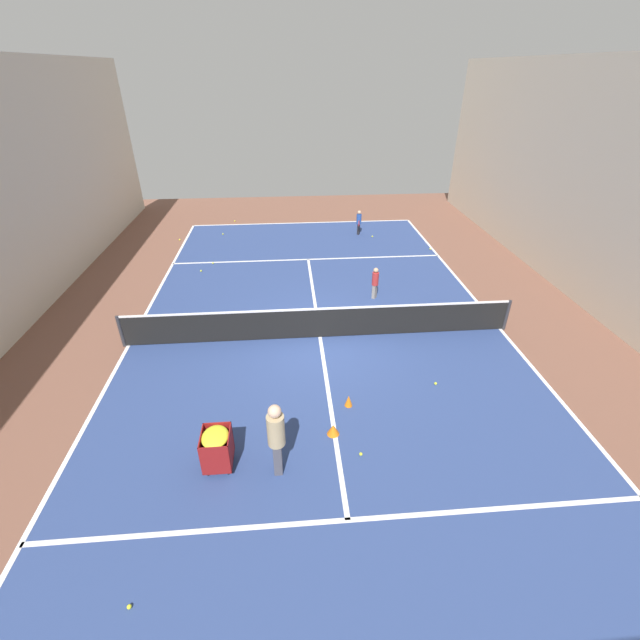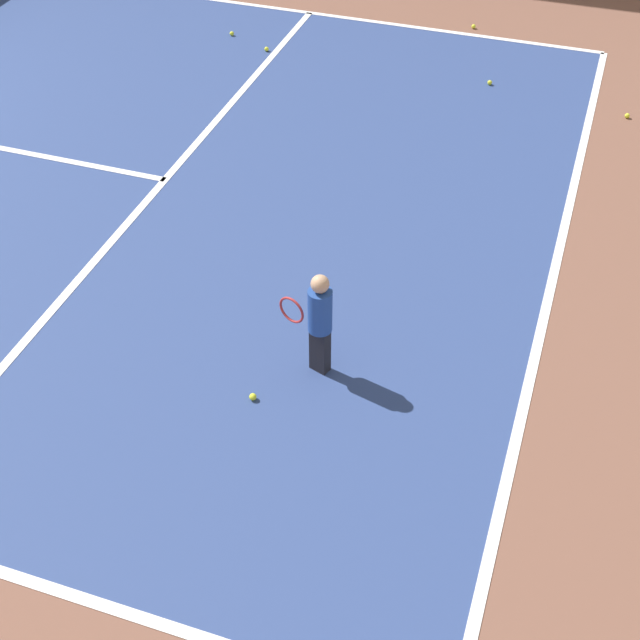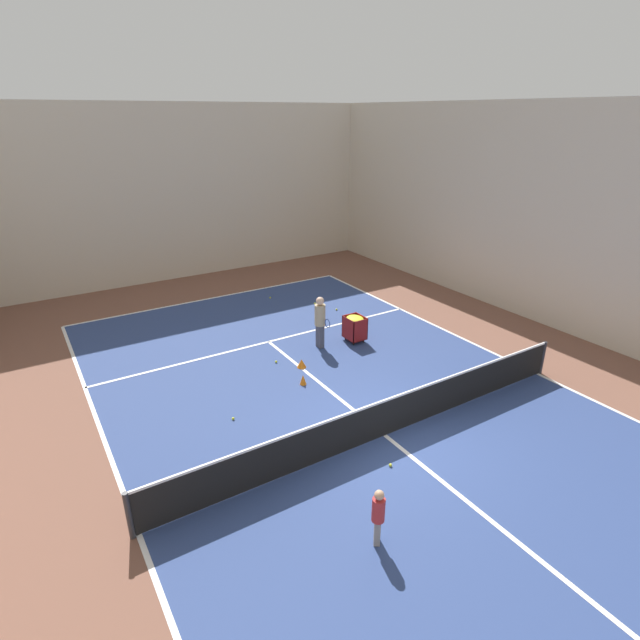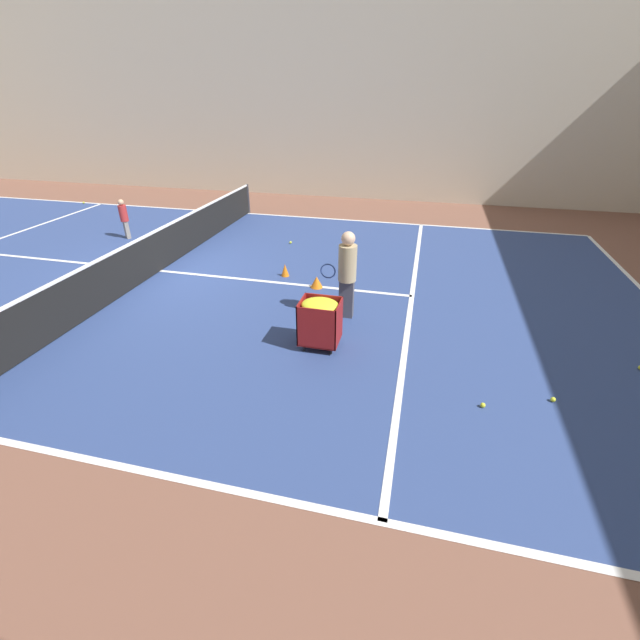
{
  "view_description": "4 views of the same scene",
  "coord_description": "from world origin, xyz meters",
  "px_view_note": "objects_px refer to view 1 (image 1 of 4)",
  "views": [
    {
      "loc": [
        0.86,
        10.43,
        6.77
      ],
      "look_at": [
        0.0,
        0.0,
        0.58
      ],
      "focal_mm": 24.0,
      "sensor_mm": 36.0,
      "label": 1
    },
    {
      "loc": [
        -8.29,
        -10.72,
        5.97
      ],
      "look_at": [
        -2.53,
        -8.76,
        0.62
      ],
      "focal_mm": 50.0,
      "sensor_mm": 36.0,
      "label": 2
    },
    {
      "loc": [
        -6.23,
        -7.2,
        6.77
      ],
      "look_at": [
        1.2,
        4.7,
        0.91
      ],
      "focal_mm": 28.0,
      "sensor_mm": 36.0,
      "label": 3
    },
    {
      "loc": [
        8.29,
        5.94,
        3.82
      ],
      "look_at": [
        2.35,
        4.48,
        0.5
      ],
      "focal_mm": 24.0,
      "sensor_mm": 36.0,
      "label": 4
    }
  ],
  "objects_px": {
    "child_midcourt": "(375,281)",
    "training_cone_0": "(333,430)",
    "training_cone_1": "(349,401)",
    "coach_at_net": "(276,435)",
    "player_near_baseline": "(359,221)",
    "ball_cart": "(216,443)",
    "tennis_net": "(320,322)"
  },
  "relations": [
    {
      "from": "ball_cart",
      "to": "coach_at_net",
      "type": "bearing_deg",
      "value": 169.42
    },
    {
      "from": "tennis_net",
      "to": "player_near_baseline",
      "type": "xyz_separation_m",
      "value": [
        -2.53,
        -8.75,
        0.14
      ]
    },
    {
      "from": "coach_at_net",
      "to": "child_midcourt",
      "type": "bearing_deg",
      "value": -24.63
    },
    {
      "from": "tennis_net",
      "to": "child_midcourt",
      "type": "xyz_separation_m",
      "value": [
        -2.04,
        -2.31,
        0.13
      ]
    },
    {
      "from": "training_cone_1",
      "to": "coach_at_net",
      "type": "bearing_deg",
      "value": 46.87
    },
    {
      "from": "player_near_baseline",
      "to": "child_midcourt",
      "type": "xyz_separation_m",
      "value": [
        0.49,
        6.44,
        -0.01
      ]
    },
    {
      "from": "child_midcourt",
      "to": "training_cone_1",
      "type": "height_order",
      "value": "child_midcourt"
    },
    {
      "from": "tennis_net",
      "to": "training_cone_0",
      "type": "relative_size",
      "value": 41.71
    },
    {
      "from": "coach_at_net",
      "to": "ball_cart",
      "type": "height_order",
      "value": "coach_at_net"
    },
    {
      "from": "ball_cart",
      "to": "training_cone_1",
      "type": "height_order",
      "value": "ball_cart"
    },
    {
      "from": "child_midcourt",
      "to": "training_cone_1",
      "type": "distance_m",
      "value": 5.55
    },
    {
      "from": "player_near_baseline",
      "to": "coach_at_net",
      "type": "bearing_deg",
      "value": 3.34
    },
    {
      "from": "training_cone_1",
      "to": "tennis_net",
      "type": "bearing_deg",
      "value": -81.99
    },
    {
      "from": "coach_at_net",
      "to": "training_cone_0",
      "type": "bearing_deg",
      "value": -53.3
    },
    {
      "from": "training_cone_0",
      "to": "coach_at_net",
      "type": "bearing_deg",
      "value": 36.53
    },
    {
      "from": "coach_at_net",
      "to": "player_near_baseline",
      "type": "bearing_deg",
      "value": -15.32
    },
    {
      "from": "tennis_net",
      "to": "training_cone_1",
      "type": "xyz_separation_m",
      "value": [
        -0.42,
        2.97,
        -0.36
      ]
    },
    {
      "from": "child_midcourt",
      "to": "player_near_baseline",
      "type": "bearing_deg",
      "value": -146.95
    },
    {
      "from": "player_near_baseline",
      "to": "child_midcourt",
      "type": "distance_m",
      "value": 6.46
    },
    {
      "from": "player_near_baseline",
      "to": "ball_cart",
      "type": "height_order",
      "value": "player_near_baseline"
    },
    {
      "from": "ball_cart",
      "to": "training_cone_0",
      "type": "relative_size",
      "value": 3.18
    },
    {
      "from": "player_near_baseline",
      "to": "tennis_net",
      "type": "bearing_deg",
      "value": 2.7
    },
    {
      "from": "player_near_baseline",
      "to": "coach_at_net",
      "type": "relative_size",
      "value": 0.68
    },
    {
      "from": "coach_at_net",
      "to": "training_cone_1",
      "type": "height_order",
      "value": "coach_at_net"
    },
    {
      "from": "child_midcourt",
      "to": "training_cone_0",
      "type": "xyz_separation_m",
      "value": [
        2.07,
        6.14,
        -0.51
      ]
    },
    {
      "from": "coach_at_net",
      "to": "ball_cart",
      "type": "bearing_deg",
      "value": 79.59
    },
    {
      "from": "coach_at_net",
      "to": "tennis_net",
      "type": "bearing_deg",
      "value": -14.12
    },
    {
      "from": "player_near_baseline",
      "to": "child_midcourt",
      "type": "bearing_deg",
      "value": 14.48
    },
    {
      "from": "tennis_net",
      "to": "player_near_baseline",
      "type": "height_order",
      "value": "player_near_baseline"
    },
    {
      "from": "tennis_net",
      "to": "coach_at_net",
      "type": "relative_size",
      "value": 6.77
    },
    {
      "from": "tennis_net",
      "to": "ball_cart",
      "type": "distance_m",
      "value": 5.06
    },
    {
      "from": "tennis_net",
      "to": "training_cone_0",
      "type": "xyz_separation_m",
      "value": [
        0.03,
        3.83,
        -0.37
      ]
    }
  ]
}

